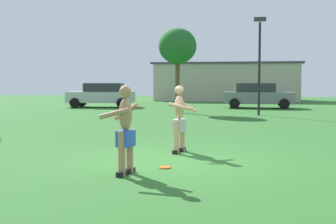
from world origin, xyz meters
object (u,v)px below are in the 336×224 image
(frisbee, at_px, (165,167))
(car_silver_near_post, at_px, (102,95))
(car_gray_mid_lot, at_px, (258,95))
(tree_right_field, at_px, (178,47))
(player_near, at_px, (125,128))
(lamp_post, at_px, (260,54))
(player_in_gray, at_px, (180,118))

(frisbee, relative_size, car_silver_near_post, 0.06)
(car_gray_mid_lot, relative_size, tree_right_field, 0.94)
(player_near, xyz_separation_m, car_silver_near_post, (-7.24, 19.93, -0.04))
(car_silver_near_post, relative_size, lamp_post, 0.92)
(frisbee, relative_size, tree_right_field, 0.05)
(frisbee, xyz_separation_m, car_silver_near_post, (-7.84, 19.19, 0.81))
(car_silver_near_post, xyz_separation_m, lamp_post, (9.99, -5.07, 2.24))
(tree_right_field, bearing_deg, frisbee, -81.85)
(frisbee, distance_m, car_gray_mid_lot, 20.30)
(tree_right_field, bearing_deg, car_silver_near_post, 145.49)
(frisbee, distance_m, car_silver_near_post, 20.75)
(frisbee, relative_size, lamp_post, 0.05)
(tree_right_field, bearing_deg, car_gray_mid_lot, 47.58)
(car_silver_near_post, relative_size, tree_right_field, 0.98)
(lamp_post, relative_size, tree_right_field, 1.07)
(frisbee, height_order, car_silver_near_post, car_silver_near_post)
(player_in_gray, bearing_deg, tree_right_field, 99.30)
(player_near, height_order, frisbee, player_near)
(player_near, xyz_separation_m, car_gray_mid_lot, (2.84, 20.90, -0.04))
(player_near, distance_m, lamp_post, 15.27)
(player_in_gray, height_order, tree_right_field, tree_right_field)
(frisbee, bearing_deg, lamp_post, 81.35)
(frisbee, bearing_deg, player_near, -129.20)
(car_gray_mid_lot, bearing_deg, car_silver_near_post, -174.52)
(lamp_post, bearing_deg, frisbee, -98.65)
(player_in_gray, bearing_deg, player_near, -102.48)
(player_near, distance_m, player_in_gray, 2.75)
(car_silver_near_post, distance_m, car_gray_mid_lot, 10.13)
(player_in_gray, distance_m, car_gray_mid_lot, 18.35)
(car_gray_mid_lot, bearing_deg, frisbee, -96.34)
(player_near, relative_size, frisbee, 6.60)
(car_gray_mid_lot, height_order, tree_right_field, tree_right_field)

